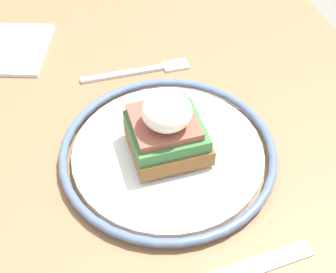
{
  "coord_description": "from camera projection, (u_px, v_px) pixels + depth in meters",
  "views": [
    {
      "loc": [
        0.32,
        -0.07,
        1.17
      ],
      "look_at": [
        -0.03,
        0.03,
        0.78
      ],
      "focal_mm": 50.0,
      "sensor_mm": 36.0,
      "label": 1
    }
  ],
  "objects": [
    {
      "name": "dining_table",
      "position": [
        152.0,
        237.0,
        0.62
      ],
      "size": [
        1.03,
        0.73,
        0.74
      ],
      "color": "#846042",
      "rests_on": "ground_plane"
    },
    {
      "name": "sandwich",
      "position": [
        167.0,
        129.0,
        0.52
      ],
      "size": [
        0.08,
        0.09,
        0.09
      ],
      "color": "brown",
      "rests_on": "plate"
    },
    {
      "name": "fork",
      "position": [
        141.0,
        71.0,
        0.67
      ],
      "size": [
        0.02,
        0.16,
        0.0
      ],
      "color": "silver",
      "rests_on": "dining_table"
    },
    {
      "name": "napkin",
      "position": [
        16.0,
        49.0,
        0.7
      ],
      "size": [
        0.15,
        0.13,
        0.01
      ],
      "primitive_type": "cube",
      "rotation": [
        0.0,
        0.0,
        -0.33
      ],
      "color": "silver",
      "rests_on": "dining_table"
    },
    {
      "name": "plate",
      "position": [
        168.0,
        152.0,
        0.55
      ],
      "size": [
        0.26,
        0.26,
        0.02
      ],
      "color": "silver",
      "rests_on": "dining_table"
    }
  ]
}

